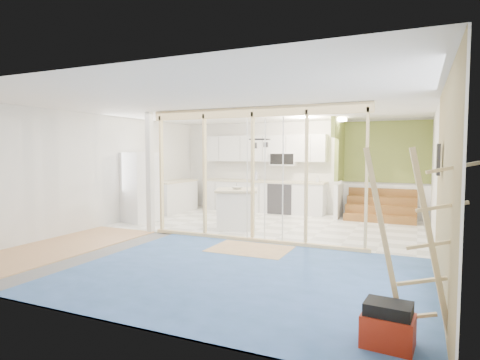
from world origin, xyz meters
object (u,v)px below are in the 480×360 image
at_px(island, 237,209).
at_px(ladder, 414,245).
at_px(toolbox, 388,327).
at_px(fridge, 140,187).

distance_m(island, ladder, 5.71).
xyz_separation_m(island, toolbox, (3.54, -4.50, -0.25)).
bearing_deg(island, fridge, 162.91).
xyz_separation_m(fridge, island, (2.56, 0.18, -0.42)).
relative_size(island, ladder, 0.68).
xyz_separation_m(fridge, toolbox, (6.10, -4.32, -0.67)).
relative_size(fridge, ladder, 0.98).
bearing_deg(toolbox, fridge, 149.75).
xyz_separation_m(fridge, ladder, (6.29, -4.12, 0.04)).
distance_m(fridge, toolbox, 7.50).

